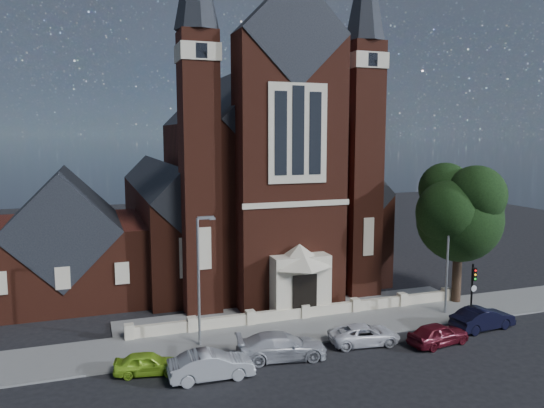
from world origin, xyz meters
The scene contains 16 objects.
ground centered at (0.00, 15.00, 0.00)m, with size 120.00×120.00×0.00m, color black.
pavement_strip centered at (0.00, 4.50, 0.00)m, with size 60.00×5.00×0.12m, color slate.
forecourt_paving centered at (0.00, 8.50, 0.00)m, with size 26.00×3.00×0.14m, color slate.
forecourt_wall centered at (0.00, 6.50, 0.00)m, with size 24.00×0.40×0.90m, color beige.
church centered at (0.00, 22.94, 8.19)m, with size 20.01×34.90×29.20m.
parish_hall centered at (-16.00, 18.00, 4.01)m, with size 12.00×12.20×10.24m.
street_tree centered at (12.60, 5.71, 6.96)m, with size 6.40×6.60×10.70m.
street_lamp_left centered at (-7.91, 4.00, 4.60)m, with size 1.16×0.22×8.09m.
street_lamp_right centered at (10.09, 4.00, 4.60)m, with size 1.16×0.22×8.09m.
traffic_signal centered at (11.00, 2.43, 2.58)m, with size 0.28×0.42×4.00m.
car_lime_van centered at (-11.43, 1.26, 0.61)m, with size 1.44×3.57×1.22m, color #98CF29.
car_silver_a centered at (-8.29, -0.42, 0.75)m, with size 1.59×4.55×1.50m, color #9DA0A4.
car_silver_b centered at (-3.86, 0.71, 0.77)m, with size 2.15×5.28×1.53m, color #AFB0B7.
car_white_suv centered at (1.75, 1.05, 0.62)m, with size 2.05×4.44×1.23m, color white.
car_dark_red centered at (6.01, -0.55, 0.69)m, with size 1.64×4.07×1.39m, color #580F1A.
car_navy centered at (10.46, 0.69, 0.75)m, with size 1.58×4.53×1.49m, color black.
Camera 1 is at (-14.07, -26.80, 12.94)m, focal length 35.00 mm.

